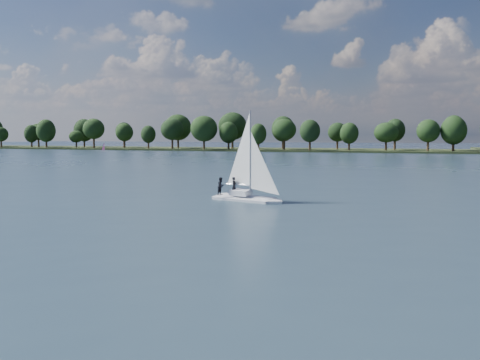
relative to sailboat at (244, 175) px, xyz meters
The scene contains 5 objects.
ground 64.61m from the sailboat, 100.13° to the left, with size 700.00×700.00×0.00m, color #233342.
far_shore 175.93m from the sailboat, 93.70° to the left, with size 660.00×40.00×1.50m, color black.
sailboat is the anchor object (origin of this frame).
dinghy_pink 177.57m from the sailboat, 128.13° to the left, with size 2.60×1.21×4.03m.
treeline 172.60m from the sailboat, 96.00° to the left, with size 562.88×73.66×18.77m.
Camera 1 is at (29.59, -16.81, 7.02)m, focal length 40.00 mm.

